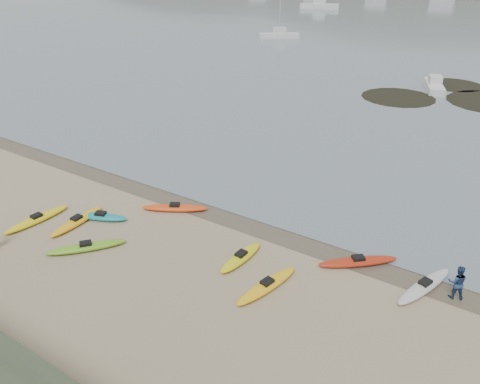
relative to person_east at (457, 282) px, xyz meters
The scene contains 6 objects.
ground 11.45m from the person_east, behind, with size 600.00×600.00×0.00m, color tan.
wet_sand 11.43m from the person_east, behind, with size 60.00×60.00×0.00m, color brown.
kayaks 12.36m from the person_east, 165.61° to the right, with size 20.54×9.64×0.34m.
person_east is the anchor object (origin of this frame).
kelp_mats 33.38m from the person_east, 101.02° to the left, with size 16.18×14.98×0.04m.
moored_boats 89.50m from the person_east, 99.64° to the left, with size 90.18×94.82×1.37m.
Camera 1 is at (12.30, -18.92, 13.13)m, focal length 35.00 mm.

